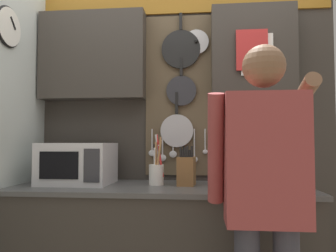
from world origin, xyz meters
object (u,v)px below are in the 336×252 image
object	(u,v)px
microwave	(78,163)
knife_block	(186,171)
person	(265,186)
utensil_crock	(157,171)

from	to	relation	value
microwave	knife_block	bearing A→B (deg)	0.04
knife_block	person	size ratio (longest dim) A/B	0.16
knife_block	utensil_crock	xyz separation A→B (m)	(-0.20, 0.00, -0.01)
knife_block	person	xyz separation A→B (m)	(0.40, -0.60, -0.02)
utensil_crock	person	world-z (taller)	person
microwave	utensil_crock	distance (m)	0.55
microwave	knife_block	xyz separation A→B (m)	(0.75, 0.00, -0.04)
microwave	person	xyz separation A→B (m)	(1.15, -0.60, -0.06)
person	microwave	bearing A→B (deg)	152.43
microwave	utensil_crock	bearing A→B (deg)	0.09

